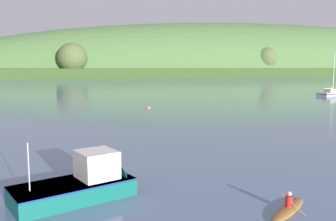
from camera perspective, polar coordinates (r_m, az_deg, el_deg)
far_shoreline_hill at (r=243.32m, az=11.10°, el=5.59°), size 521.07×132.32×67.13m
sailboat_near_mooring at (r=84.55m, az=24.64°, el=2.35°), size 7.28×5.25×9.98m
fishing_boat_moored at (r=18.44m, az=-12.72°, el=-11.58°), size 6.46×5.14×3.88m
canoe_with_paddler at (r=17.31m, az=18.58°, el=-14.57°), size 2.91×2.96×1.02m
mooring_buoy_midchannel at (r=54.35m, az=-3.09°, el=0.40°), size 0.58×0.58×0.66m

